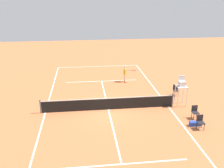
% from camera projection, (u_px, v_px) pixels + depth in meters
% --- Properties ---
extents(ground_plane, '(60.00, 60.00, 0.00)m').
position_uv_depth(ground_plane, '(108.00, 109.00, 19.44)').
color(ground_plane, '#C66B3D').
extents(court_lines, '(9.62, 24.19, 0.01)m').
position_uv_depth(court_lines, '(108.00, 109.00, 19.44)').
color(court_lines, white).
rests_on(court_lines, ground).
extents(tennis_net, '(10.22, 0.10, 1.07)m').
position_uv_depth(tennis_net, '(108.00, 104.00, 19.27)').
color(tennis_net, '#4C4C51').
rests_on(tennis_net, ground).
extents(player_serving, '(1.21, 0.76, 1.60)m').
position_uv_depth(player_serving, '(125.00, 73.00, 25.14)').
color(player_serving, '#D8A884').
rests_on(player_serving, ground).
extents(tennis_ball, '(0.07, 0.07, 0.07)m').
position_uv_depth(tennis_ball, '(134.00, 88.00, 23.68)').
color(tennis_ball, '#CCE033').
rests_on(tennis_ball, ground).
extents(umpire_chair, '(0.80, 0.80, 2.41)m').
position_uv_depth(umpire_chair, '(182.00, 86.00, 19.69)').
color(umpire_chair, silver).
rests_on(umpire_chair, ground).
extents(courtside_chair_near, '(0.44, 0.46, 0.95)m').
position_uv_depth(courtside_chair_near, '(195.00, 111.00, 17.92)').
color(courtside_chair_near, '#262626').
rests_on(courtside_chair_near, ground).
extents(courtside_chair_mid, '(0.44, 0.46, 0.95)m').
position_uv_depth(courtside_chair_mid, '(176.00, 90.00, 21.95)').
color(courtside_chair_mid, '#262626').
rests_on(courtside_chair_mid, ground).
extents(courtside_chair_far, '(0.44, 0.46, 0.95)m').
position_uv_depth(courtside_chair_far, '(200.00, 121.00, 16.55)').
color(courtside_chair_far, '#262626').
rests_on(courtside_chair_far, ground).
extents(equipment_bag, '(0.76, 0.32, 0.30)m').
position_uv_depth(equipment_bag, '(195.00, 124.00, 17.06)').
color(equipment_bag, '#2647B7').
rests_on(equipment_bag, ground).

